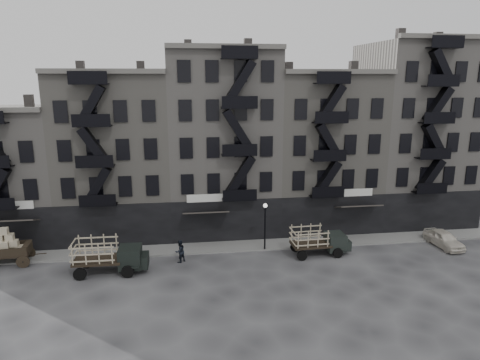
{
  "coord_description": "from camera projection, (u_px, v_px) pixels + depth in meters",
  "views": [
    {
      "loc": [
        -3.83,
        -31.56,
        14.79
      ],
      "look_at": [
        1.02,
        4.0,
        6.07
      ],
      "focal_mm": 32.0,
      "sensor_mm": 36.0,
      "label": 1
    }
  ],
  "objects": [
    {
      "name": "building_center",
      "position": [
        222.0,
        142.0,
        41.84
      ],
      "size": [
        10.0,
        11.35,
        18.2
      ],
      "color": "gray",
      "rests_on": "ground"
    },
    {
      "name": "stake_truck_west",
      "position": [
        108.0,
        253.0,
        32.73
      ],
      "size": [
        5.61,
        2.41,
        2.79
      ],
      "rotation": [
        0.0,
        0.0,
        -0.02
      ],
      "color": "black",
      "rests_on": "ground"
    },
    {
      "name": "stake_truck_east",
      "position": [
        319.0,
        239.0,
        36.1
      ],
      "size": [
        5.06,
        2.24,
        2.5
      ],
      "rotation": [
        0.0,
        0.0,
        0.04
      ],
      "color": "black",
      "rests_on": "ground"
    },
    {
      "name": "sidewalk",
      "position": [
        229.0,
        246.0,
        37.98
      ],
      "size": [
        55.0,
        2.5,
        0.15
      ],
      "primitive_type": "cube",
      "color": "slate",
      "rests_on": "ground"
    },
    {
      "name": "lamp_post",
      "position": [
        265.0,
        220.0,
        36.62
      ],
      "size": [
        0.36,
        0.36,
        4.28
      ],
      "color": "black",
      "rests_on": "ground"
    },
    {
      "name": "wagon",
      "position": [
        5.0,
        244.0,
        34.11
      ],
      "size": [
        3.76,
        2.24,
        3.06
      ],
      "rotation": [
        0.0,
        0.0,
        0.08
      ],
      "color": "black",
      "rests_on": "ground"
    },
    {
      "name": "ground",
      "position": [
        234.0,
        265.0,
        34.38
      ],
      "size": [
        140.0,
        140.0,
        0.0
      ],
      "primitive_type": "plane",
      "color": "#38383A",
      "rests_on": "ground"
    },
    {
      "name": "pedestrian_mid",
      "position": [
        180.0,
        251.0,
        34.75
      ],
      "size": [
        1.16,
        1.13,
        1.88
      ],
      "primitive_type": "imported",
      "rotation": [
        0.0,
        0.0,
        3.83
      ],
      "color": "black",
      "rests_on": "ground"
    },
    {
      "name": "car_east",
      "position": [
        444.0,
        239.0,
        38.02
      ],
      "size": [
        2.04,
        4.35,
        1.44
      ],
      "primitive_type": "imported",
      "rotation": [
        0.0,
        0.0,
        0.08
      ],
      "color": "beige",
      "rests_on": "ground"
    },
    {
      "name": "building_east",
      "position": [
        413.0,
        134.0,
        44.34
      ],
      "size": [
        10.0,
        11.35,
        19.2
      ],
      "color": "gray",
      "rests_on": "ground"
    },
    {
      "name": "building_midwest",
      "position": [
        117.0,
        155.0,
        40.76
      ],
      "size": [
        10.0,
        11.35,
        16.2
      ],
      "color": "gray",
      "rests_on": "ground"
    },
    {
      "name": "building_west",
      "position": [
        8.0,
        173.0,
        39.8
      ],
      "size": [
        10.0,
        11.35,
        13.2
      ],
      "color": "gray",
      "rests_on": "ground"
    },
    {
      "name": "building_mideast",
      "position": [
        320.0,
        150.0,
        43.39
      ],
      "size": [
        10.0,
        11.35,
        16.2
      ],
      "color": "gray",
      "rests_on": "ground"
    }
  ]
}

